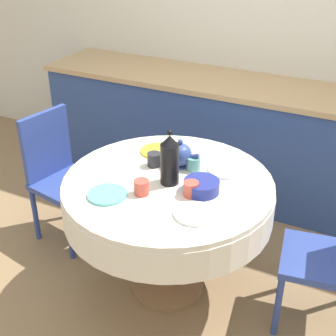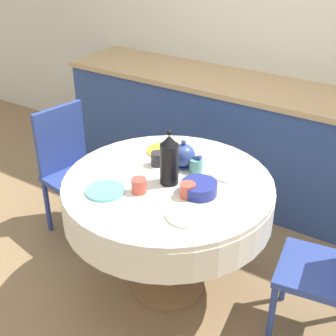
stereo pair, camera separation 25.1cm
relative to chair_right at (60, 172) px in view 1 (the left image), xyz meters
The scene contains 16 objects.
ground_plane 1.05m from the chair_right, 10.90° to the right, with size 12.00×12.00×0.00m, color #8E704C.
wall_back 1.88m from the chair_right, 57.60° to the left, with size 7.00×0.05×2.60m.
kitchen_counter 1.43m from the chair_right, 50.36° to the left, with size 3.24×0.64×0.93m.
dining_table 0.94m from the chair_right, 10.90° to the right, with size 1.17×1.17×0.76m.
chair_right is the anchor object (origin of this frame).
plate_near_left 0.87m from the chair_right, 32.90° to the right, with size 0.21×0.21×0.01m, color #60BCB7.
cup_near_left 0.96m from the chair_right, 22.72° to the right, with size 0.08×0.08×0.08m, color #CC4C3D.
plate_near_right 1.27m from the chair_right, 19.18° to the right, with size 0.21×0.21×0.01m, color white.
cup_near_right 1.15m from the chair_right, 13.28° to the right, with size 0.08×0.08×0.08m, color #CC4C3D.
plate_far_left 0.76m from the chair_right, ahead, with size 0.21×0.21×0.01m, color yellow.
cup_far_left 0.82m from the chair_right, ahead, with size 0.08×0.08×0.08m, color #28282D.
plate_far_right 1.19m from the chair_right, ahead, with size 0.21×0.21×0.01m, color white.
cup_far_right 1.03m from the chair_right, ahead, with size 0.08×0.08×0.08m, color #5BA39E.
coffee_carafe 1.02m from the chair_right, 11.41° to the right, with size 0.10×0.10×0.31m.
teapot 0.96m from the chair_right, ahead, with size 0.18×0.13×0.17m.
fruit_bowl 1.17m from the chair_right, 10.02° to the right, with size 0.19×0.19×0.07m, color navy.
Camera 1 is at (0.98, -1.96, 2.07)m, focal length 50.00 mm.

